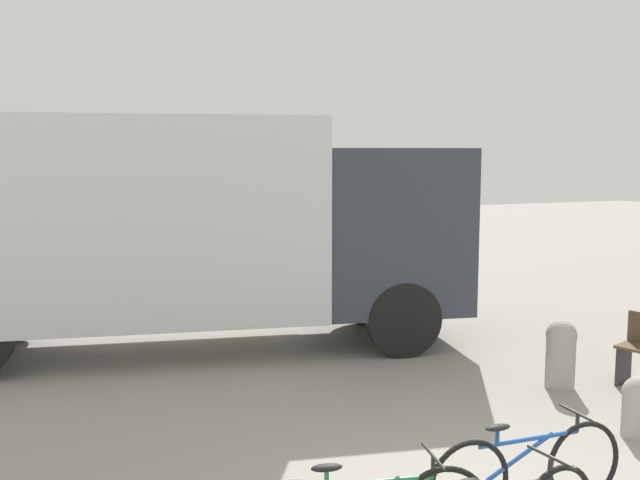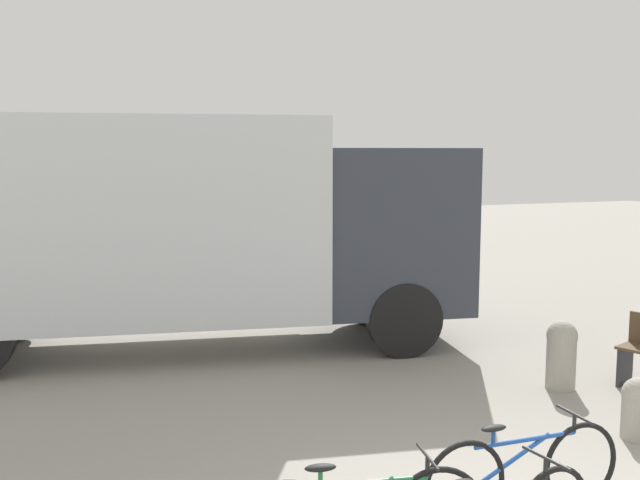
{
  "view_description": "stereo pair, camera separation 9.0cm",
  "coord_description": "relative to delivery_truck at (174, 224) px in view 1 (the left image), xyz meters",
  "views": [
    {
      "loc": [
        -3.27,
        -3.9,
        2.9
      ],
      "look_at": [
        -0.07,
        4.28,
        1.83
      ],
      "focal_mm": 40.0,
      "sensor_mm": 36.0,
      "label": 1
    },
    {
      "loc": [
        -3.19,
        -3.94,
        2.9
      ],
      "look_at": [
        -0.07,
        4.28,
        1.83
      ],
      "focal_mm": 40.0,
      "sensor_mm": 36.0,
      "label": 2
    }
  ],
  "objects": [
    {
      "name": "delivery_truck",
      "position": [
        0.0,
        0.0,
        0.0
      ],
      "size": [
        8.57,
        3.57,
        3.4
      ],
      "rotation": [
        0.0,
        0.0,
        -0.17
      ],
      "color": "silver",
      "rests_on": "ground"
    },
    {
      "name": "bollard_far_bench",
      "position": [
        4.12,
        -3.45,
        -1.42
      ],
      "size": [
        0.38,
        0.38,
        0.86
      ],
      "color": "#9E998C",
      "rests_on": "ground"
    },
    {
      "name": "bollard_near_bench",
      "position": [
        3.82,
        -4.99,
        -1.55
      ],
      "size": [
        0.34,
        0.34,
        0.64
      ],
      "color": "#9E998C",
      "rests_on": "ground"
    },
    {
      "name": "bicycle_far",
      "position": [
        1.75,
        -5.9,
        -1.51
      ],
      "size": [
        1.8,
        0.44,
        0.8
      ],
      "rotation": [
        0.0,
        0.0,
        -0.02
      ],
      "color": "black",
      "rests_on": "ground"
    }
  ]
}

